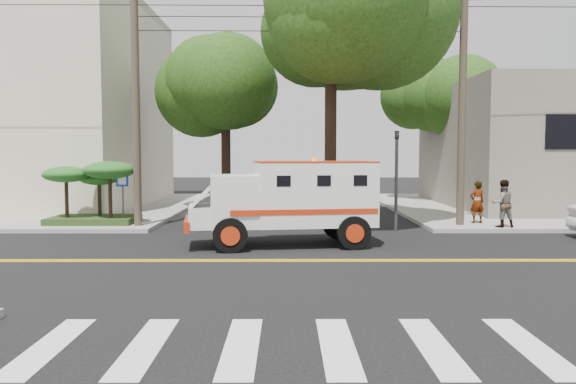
{
  "coord_description": "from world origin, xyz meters",
  "views": [
    {
      "loc": [
        -0.14,
        -14.48,
        2.81
      ],
      "look_at": [
        -0.1,
        2.86,
        1.6
      ],
      "focal_mm": 35.0,
      "sensor_mm": 36.0,
      "label": 1
    }
  ],
  "objects": [
    {
      "name": "accessibility_sign",
      "position": [
        -6.2,
        6.17,
        1.37
      ],
      "size": [
        0.45,
        0.1,
        2.02
      ],
      "color": "#3F3F42",
      "rests_on": "ground"
    },
    {
      "name": "traffic_signal",
      "position": [
        3.8,
        5.6,
        2.23
      ],
      "size": [
        0.15,
        0.18,
        3.6
      ],
      "color": "#3F3F42",
      "rests_on": "ground"
    },
    {
      "name": "tree_main",
      "position": [
        1.94,
        6.21,
        7.2
      ],
      "size": [
        6.08,
        5.7,
        9.85
      ],
      "color": "black",
      "rests_on": "ground"
    },
    {
      "name": "utility_pole_right",
      "position": [
        6.3,
        6.2,
        4.5
      ],
      "size": [
        0.28,
        0.28,
        9.0
      ],
      "primitive_type": "cylinder",
      "color": "#382D23",
      "rests_on": "ground"
    },
    {
      "name": "pedestrian_b",
      "position": [
        7.61,
        5.5,
        1.0
      ],
      "size": [
        0.87,
        0.7,
        1.7
      ],
      "primitive_type": "imported",
      "rotation": [
        0.0,
        0.0,
        3.21
      ],
      "color": "gray",
      "rests_on": "sidewalk_ne"
    },
    {
      "name": "tree_left",
      "position": [
        -2.68,
        11.79,
        5.73
      ],
      "size": [
        4.48,
        4.2,
        7.7
      ],
      "color": "black",
      "rests_on": "ground"
    },
    {
      "name": "armored_truck",
      "position": [
        -0.03,
        2.45,
        1.46
      ],
      "size": [
        5.86,
        2.91,
        2.56
      ],
      "rotation": [
        0.0,
        0.0,
        0.14
      ],
      "color": "silver",
      "rests_on": "ground"
    },
    {
      "name": "sidewalk_ne",
      "position": [
        13.5,
        13.5,
        0.07
      ],
      "size": [
        17.0,
        17.0,
        0.15
      ],
      "primitive_type": "cube",
      "color": "gray",
      "rests_on": "ground"
    },
    {
      "name": "pedestrian_a",
      "position": [
        7.08,
        6.66,
        0.94
      ],
      "size": [
        0.65,
        0.49,
        1.59
      ],
      "primitive_type": "imported",
      "rotation": [
        0.0,
        0.0,
        3.35
      ],
      "color": "gray",
      "rests_on": "sidewalk_ne"
    },
    {
      "name": "palm_planter",
      "position": [
        -7.44,
        6.62,
        1.65
      ],
      "size": [
        3.52,
        2.63,
        2.36
      ],
      "color": "#1E3314",
      "rests_on": "sidewalk_nw"
    },
    {
      "name": "ground",
      "position": [
        0.0,
        0.0,
        0.0
      ],
      "size": [
        100.0,
        100.0,
        0.0
      ],
      "primitive_type": "plane",
      "color": "black",
      "rests_on": "ground"
    },
    {
      "name": "tree_right",
      "position": [
        8.84,
        15.77,
        6.09
      ],
      "size": [
        4.8,
        4.5,
        8.2
      ],
      "color": "black",
      "rests_on": "ground"
    },
    {
      "name": "utility_pole_left",
      "position": [
        -5.6,
        6.0,
        4.5
      ],
      "size": [
        0.28,
        0.28,
        9.0
      ],
      "primitive_type": "cylinder",
      "color": "#382D23",
      "rests_on": "ground"
    },
    {
      "name": "sidewalk_nw",
      "position": [
        -13.5,
        13.5,
        0.07
      ],
      "size": [
        17.0,
        17.0,
        0.15
      ],
      "primitive_type": "cube",
      "color": "gray",
      "rests_on": "ground"
    }
  ]
}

